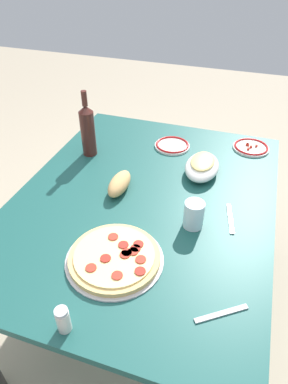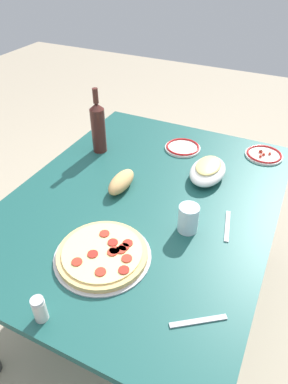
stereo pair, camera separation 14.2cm
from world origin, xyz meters
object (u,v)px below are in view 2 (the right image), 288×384
at_px(water_glass, 188,218).
at_px(spice_shaker, 40,309).
at_px(dining_table, 144,216).
at_px(side_plate_far, 264,155).
at_px(pepperoni_pizza, 103,254).
at_px(side_plate_near, 183,147).
at_px(wine_bottle, 98,127).
at_px(baked_pasta_dish, 208,170).
at_px(bread_loaf, 121,182).

distance_m(water_glass, spice_shaker, 0.59).
bearing_deg(dining_table, side_plate_far, 144.63).
bearing_deg(water_glass, dining_table, -113.87).
bearing_deg(dining_table, pepperoni_pizza, 2.14).
bearing_deg(dining_table, side_plate_near, 179.28).
distance_m(side_plate_near, side_plate_far, 0.40).
xyz_separation_m(wine_bottle, side_plate_near, (-0.19, 0.37, -0.12)).
bearing_deg(side_plate_far, water_glass, -14.07).
bearing_deg(wine_bottle, baked_pasta_dish, 90.39).
xyz_separation_m(pepperoni_pizza, water_glass, (-0.25, 0.21, 0.04)).
bearing_deg(side_plate_near, side_plate_far, 105.55).
bearing_deg(bread_loaf, side_plate_far, 136.51).
bearing_deg(baked_pasta_dish, pepperoni_pizza, -16.47).
bearing_deg(wine_bottle, dining_table, 55.56).
xyz_separation_m(baked_pasta_dish, side_plate_far, (-0.30, 0.20, -0.03)).
bearing_deg(water_glass, baked_pasta_dish, -174.45).
bearing_deg(baked_pasta_dish, bread_loaf, -52.40).
height_order(dining_table, pepperoni_pizza, pepperoni_pizza).
bearing_deg(side_plate_near, pepperoni_pizza, 0.55).
relative_size(baked_pasta_dish, side_plate_far, 1.33).
xyz_separation_m(dining_table, spice_shaker, (0.63, -0.03, 0.14)).
bearing_deg(spice_shaker, side_plate_near, 178.34).
bearing_deg(pepperoni_pizza, side_plate_near, -179.45).
xyz_separation_m(dining_table, side_plate_near, (-0.44, 0.01, 0.11)).
bearing_deg(dining_table, water_glass, 66.13).
bearing_deg(wine_bottle, side_plate_far, 111.63).
bearing_deg(side_plate_far, bread_loaf, -43.49).
relative_size(bread_loaf, spice_shaker, 2.08).
distance_m(wine_bottle, bread_loaf, 0.36).
bearing_deg(side_plate_near, dining_table, -0.72).
xyz_separation_m(water_glass, spice_shaker, (0.53, -0.25, -0.01)).
bearing_deg(baked_pasta_dish, side_plate_far, 146.27).
bearing_deg(spice_shaker, dining_table, 177.69).
height_order(pepperoni_pizza, baked_pasta_dish, baked_pasta_dish).
relative_size(dining_table, wine_bottle, 4.28).
bearing_deg(water_glass, spice_shaker, -25.56).
relative_size(pepperoni_pizza, side_plate_near, 1.86).
height_order(side_plate_near, spice_shaker, spice_shaker).
bearing_deg(wine_bottle, spice_shaker, 21.12).
xyz_separation_m(dining_table, wine_bottle, (-0.25, -0.37, 0.23)).
height_order(water_glass, side_plate_far, water_glass).
xyz_separation_m(side_plate_far, spice_shaker, (1.18, -0.42, 0.03)).
height_order(baked_pasta_dish, spice_shaker, spice_shaker).
bearing_deg(wine_bottle, pepperoni_pizza, 32.07).
relative_size(side_plate_far, bread_loaf, 1.00).
bearing_deg(side_plate_far, dining_table, -35.37).
height_order(baked_pasta_dish, side_plate_near, baked_pasta_dish).
bearing_deg(water_glass, pepperoni_pizza, -40.27).
distance_m(water_glass, side_plate_near, 0.59).
distance_m(dining_table, baked_pasta_dish, 0.35).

